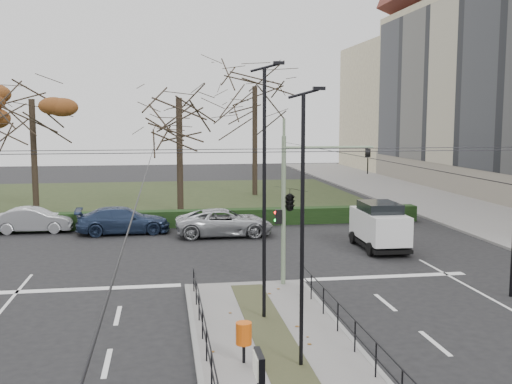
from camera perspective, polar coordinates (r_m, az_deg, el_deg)
ground at (r=19.31m, az=0.95°, el=-12.87°), size 140.00×140.00×0.00m
median_island at (r=16.99m, az=2.43°, el=-15.46°), size 4.40×15.00×0.14m
sidewalk_east at (r=45.60m, az=18.84°, el=-1.60°), size 8.00×90.00×0.14m
park at (r=50.41m, az=-12.06°, el=-0.62°), size 38.00×26.00×0.10m
hedge at (r=37.11m, az=-13.22°, el=-2.62°), size 38.00×1.00×1.00m
median_railing at (r=16.57m, az=2.52°, el=-12.69°), size 4.14×13.24×0.92m
catenary at (r=20.01m, az=0.18°, el=-2.04°), size 20.00×34.00×6.00m
traffic_light at (r=23.13m, az=3.46°, el=-0.64°), size 3.97×2.20×5.77m
litter_bin at (r=16.19m, az=-1.17°, el=-13.37°), size 0.43×0.43×1.10m
info_panel at (r=11.01m, az=0.28°, el=-17.49°), size 0.13×0.61×2.35m
streetlamp_median_near at (r=15.31m, az=4.48°, el=-3.38°), size 0.60×0.12×7.21m
streetlamp_median_far at (r=18.98m, az=0.85°, el=0.17°), size 0.68×0.14×8.19m
parked_car_second at (r=37.14m, az=-20.41°, el=-2.51°), size 4.47×1.63×1.46m
parked_car_third at (r=35.31m, az=-12.53°, el=-2.65°), size 5.41×2.46×1.54m
parked_car_fourth at (r=33.81m, az=-3.01°, el=-2.92°), size 5.53×2.60×1.53m
white_van at (r=30.92m, az=11.66°, el=-3.07°), size 2.15×4.51×2.39m
rust_tree at (r=45.50m, az=-20.60°, el=8.28°), size 9.40×9.40×10.35m
bare_tree_center at (r=51.21m, az=-0.11°, el=9.29°), size 8.22×8.22×12.26m
bare_tree_near at (r=42.12m, az=-7.35°, el=8.10°), size 6.11×6.11×10.53m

